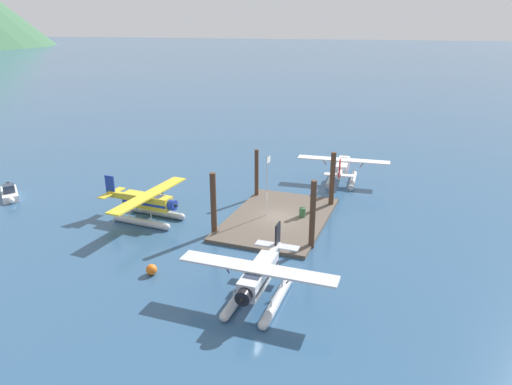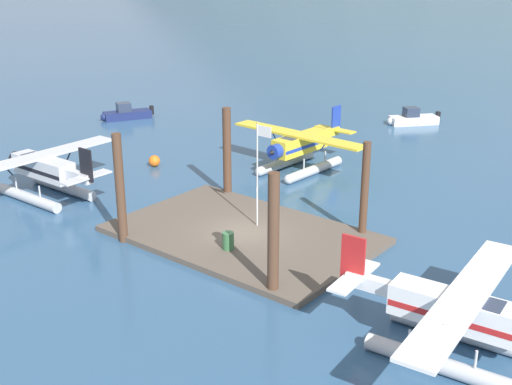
{
  "view_description": "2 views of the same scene",
  "coord_description": "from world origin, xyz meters",
  "px_view_note": "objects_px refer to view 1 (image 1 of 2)",
  "views": [
    {
      "loc": [
        -37.74,
        -11.92,
        17.1
      ],
      "look_at": [
        2.15,
        3.04,
        1.61
      ],
      "focal_mm": 32.24,
      "sensor_mm": 36.0,
      "label": 1
    },
    {
      "loc": [
        20.69,
        -24.37,
        14.07
      ],
      "look_at": [
        -0.44,
        1.67,
        1.94
      ],
      "focal_mm": 46.23,
      "sensor_mm": 36.0,
      "label": 2
    }
  ],
  "objects_px": {
    "fuel_drum": "(302,212)",
    "seaplane_white_stbd_aft": "(342,169)",
    "seaplane_silver_port_aft": "(258,280)",
    "flagpole": "(267,178)",
    "seaplane_yellow_bow_left": "(148,205)",
    "mooring_buoy": "(151,270)",
    "boat_white_open_north": "(10,193)"
  },
  "relations": [
    {
      "from": "flagpole",
      "to": "seaplane_white_stbd_aft",
      "type": "bearing_deg",
      "value": -19.86
    },
    {
      "from": "mooring_buoy",
      "to": "seaplane_yellow_bow_left",
      "type": "xyz_separation_m",
      "value": [
        8.49,
        5.7,
        1.17
      ]
    },
    {
      "from": "seaplane_silver_port_aft",
      "to": "seaplane_yellow_bow_left",
      "type": "bearing_deg",
      "value": 57.64
    },
    {
      "from": "seaplane_yellow_bow_left",
      "to": "seaplane_silver_port_aft",
      "type": "bearing_deg",
      "value": -122.36
    },
    {
      "from": "fuel_drum",
      "to": "seaplane_white_stbd_aft",
      "type": "bearing_deg",
      "value": -6.58
    },
    {
      "from": "seaplane_white_stbd_aft",
      "to": "boat_white_open_north",
      "type": "relative_size",
      "value": 2.5
    },
    {
      "from": "flagpole",
      "to": "mooring_buoy",
      "type": "bearing_deg",
      "value": 161.39
    },
    {
      "from": "seaplane_white_stbd_aft",
      "to": "seaplane_silver_port_aft",
      "type": "relative_size",
      "value": 1.01
    },
    {
      "from": "flagpole",
      "to": "mooring_buoy",
      "type": "height_order",
      "value": "flagpole"
    },
    {
      "from": "seaplane_white_stbd_aft",
      "to": "seaplane_silver_port_aft",
      "type": "bearing_deg",
      "value": 178.8
    },
    {
      "from": "seaplane_silver_port_aft",
      "to": "boat_white_open_north",
      "type": "xyz_separation_m",
      "value": [
        8.98,
        31.28,
        -1.09
      ]
    },
    {
      "from": "seaplane_silver_port_aft",
      "to": "mooring_buoy",
      "type": "bearing_deg",
      "value": 86.55
    },
    {
      "from": "seaplane_silver_port_aft",
      "to": "boat_white_open_north",
      "type": "relative_size",
      "value": 2.48
    },
    {
      "from": "seaplane_white_stbd_aft",
      "to": "seaplane_silver_port_aft",
      "type": "height_order",
      "value": "same"
    },
    {
      "from": "seaplane_white_stbd_aft",
      "to": "boat_white_open_north",
      "type": "distance_m",
      "value": 36.32
    },
    {
      "from": "seaplane_white_stbd_aft",
      "to": "boat_white_open_north",
      "type": "xyz_separation_m",
      "value": [
        -17.46,
        31.83,
        -1.09
      ]
    },
    {
      "from": "boat_white_open_north",
      "to": "mooring_buoy",
      "type": "bearing_deg",
      "value": -110.39
    },
    {
      "from": "flagpole",
      "to": "seaplane_yellow_bow_left",
      "type": "relative_size",
      "value": 0.55
    },
    {
      "from": "fuel_drum",
      "to": "seaplane_silver_port_aft",
      "type": "distance_m",
      "value": 14.2
    },
    {
      "from": "fuel_drum",
      "to": "seaplane_yellow_bow_left",
      "type": "height_order",
      "value": "seaplane_yellow_bow_left"
    },
    {
      "from": "mooring_buoy",
      "to": "seaplane_white_stbd_aft",
      "type": "xyz_separation_m",
      "value": [
        25.93,
        -9.05,
        1.17
      ]
    },
    {
      "from": "seaplane_silver_port_aft",
      "to": "boat_white_open_north",
      "type": "distance_m",
      "value": 32.56
    },
    {
      "from": "flagpole",
      "to": "fuel_drum",
      "type": "relative_size",
      "value": 6.53
    },
    {
      "from": "fuel_drum",
      "to": "boat_white_open_north",
      "type": "relative_size",
      "value": 0.21
    },
    {
      "from": "seaplane_yellow_bow_left",
      "to": "boat_white_open_north",
      "type": "relative_size",
      "value": 2.49
    },
    {
      "from": "mooring_buoy",
      "to": "seaplane_yellow_bow_left",
      "type": "relative_size",
      "value": 0.08
    },
    {
      "from": "flagpole",
      "to": "seaplane_white_stbd_aft",
      "type": "height_order",
      "value": "flagpole"
    },
    {
      "from": "fuel_drum",
      "to": "seaplane_yellow_bow_left",
      "type": "bearing_deg",
      "value": 111.13
    },
    {
      "from": "mooring_buoy",
      "to": "seaplane_white_stbd_aft",
      "type": "distance_m",
      "value": 27.49
    },
    {
      "from": "mooring_buoy",
      "to": "seaplane_silver_port_aft",
      "type": "relative_size",
      "value": 0.08
    },
    {
      "from": "seaplane_yellow_bow_left",
      "to": "fuel_drum",
      "type": "bearing_deg",
      "value": -68.87
    },
    {
      "from": "mooring_buoy",
      "to": "boat_white_open_north",
      "type": "height_order",
      "value": "boat_white_open_north"
    }
  ]
}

